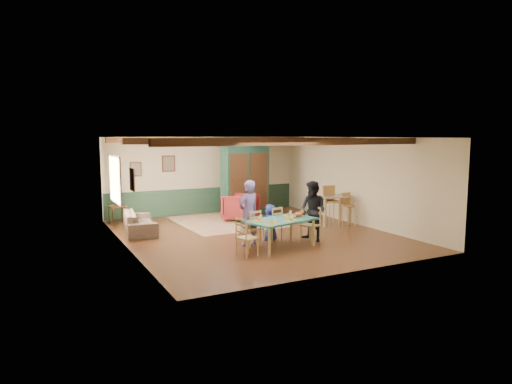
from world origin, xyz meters
name	(u,v)px	position (x,y,z in m)	size (l,w,h in m)	color
floor	(256,235)	(0.00, 0.00, 0.00)	(8.00, 8.00, 0.00)	#492514
wall_back	(205,175)	(0.00, 4.00, 1.35)	(7.00, 0.02, 2.70)	beige
wall_left	(126,194)	(-3.50, 0.00, 1.35)	(0.02, 8.00, 2.70)	beige
wall_right	(356,181)	(3.50, 0.00, 1.35)	(0.02, 8.00, 2.70)	beige
ceiling	(256,137)	(0.00, 0.00, 2.70)	(7.00, 8.00, 0.02)	beige
wainscot_back	(205,201)	(0.00, 3.98, 0.45)	(6.95, 0.03, 0.90)	#1E3828
ceiling_beam_front	(301,142)	(0.00, -2.30, 2.61)	(6.95, 0.16, 0.16)	black
ceiling_beam_mid	(249,141)	(0.00, 0.40, 2.61)	(6.95, 0.16, 0.16)	black
ceiling_beam_back	(215,140)	(0.00, 3.00, 2.61)	(6.95, 0.16, 0.16)	black
window_left	(115,180)	(-3.47, 1.70, 1.55)	(0.06, 1.60, 1.30)	white
picture_left_wall	(132,180)	(-3.47, -0.60, 1.75)	(0.04, 0.42, 0.52)	gray
picture_back_a	(169,164)	(-1.30, 3.97, 1.80)	(0.45, 0.04, 0.55)	gray
picture_back_b	(136,169)	(-2.40, 3.97, 1.65)	(0.38, 0.04, 0.48)	gray
dining_table	(281,234)	(-0.15, -1.66, 0.36)	(1.72, 0.96, 0.72)	#216B61
dining_chair_far_left	(251,228)	(-0.70, -1.10, 0.45)	(0.40, 0.42, 0.91)	tan
dining_chair_far_right	(272,224)	(0.04, -0.90, 0.45)	(0.40, 0.42, 0.91)	tan
dining_chair_end_left	(247,237)	(-1.21, -1.95, 0.45)	(0.40, 0.42, 0.91)	tan
dining_chair_end_right	(310,224)	(0.91, -1.37, 0.45)	(0.40, 0.42, 0.91)	tan
person_man	(249,213)	(-0.72, -1.03, 0.82)	(0.60, 0.39, 1.65)	slate
person_woman	(313,211)	(1.00, -1.35, 0.79)	(0.77, 0.60, 1.58)	black
person_child	(270,223)	(0.02, -0.82, 0.48)	(0.47, 0.31, 0.96)	navy
cat	(298,214)	(0.38, -1.61, 0.80)	(0.34, 0.13, 0.17)	#C55222
place_setting_near_left	(272,221)	(-0.59, -2.03, 0.77)	(0.38, 0.29, 0.11)	yellow
place_setting_near_center	(291,218)	(0.01, -1.87, 0.77)	(0.38, 0.29, 0.11)	yellow
place_setting_far_left	(259,219)	(-0.72, -1.57, 0.77)	(0.38, 0.29, 0.11)	yellow
place_setting_far_right	(289,214)	(0.29, -1.29, 0.77)	(0.38, 0.29, 0.11)	yellow
area_rug	(226,222)	(0.01, 2.12, 0.01)	(2.92, 3.46, 0.01)	beige
armoire	(245,179)	(1.15, 3.09, 1.24)	(1.76, 0.70, 2.48)	#122D23
armchair	(240,207)	(0.50, 2.09, 0.44)	(0.94, 0.96, 0.88)	#480E12
sofa	(140,222)	(-2.81, 1.77, 0.30)	(2.05, 0.80, 0.60)	#43342A
end_table	(118,215)	(-3.17, 3.25, 0.30)	(0.48, 0.48, 0.59)	black
table_lamp	(117,197)	(-3.17, 3.25, 0.86)	(0.30, 0.30, 0.54)	beige
counter_table	(333,210)	(2.80, 0.21, 0.45)	(1.09, 0.64, 0.91)	beige
bar_stool_left	(332,206)	(2.60, 0.01, 0.61)	(0.44, 0.48, 1.23)	#A97C41
bar_stool_right	(349,210)	(3.10, -0.18, 0.51)	(0.36, 0.39, 1.01)	#A97C41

